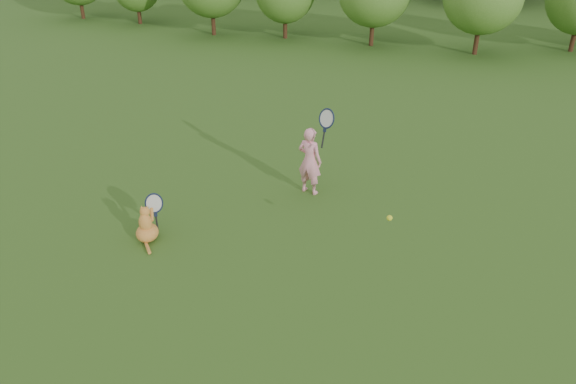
% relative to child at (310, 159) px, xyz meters
% --- Properties ---
extents(ground, '(100.00, 100.00, 0.00)m').
position_rel_child_xyz_m(ground, '(-0.18, -2.16, -0.59)').
color(ground, '#2D5718').
rests_on(ground, ground).
extents(child, '(0.67, 0.46, 1.67)m').
position_rel_child_xyz_m(child, '(0.00, 0.00, 0.00)').
color(child, pink).
rests_on(child, ground).
extents(cat, '(0.46, 0.76, 0.72)m').
position_rel_child_xyz_m(cat, '(-1.85, -1.99, -0.32)').
color(cat, '#C76026').
rests_on(cat, ground).
extents(tennis_ball, '(0.07, 0.07, 0.07)m').
position_rel_child_xyz_m(tennis_ball, '(1.46, -1.87, 0.22)').
color(tennis_ball, yellow).
rests_on(tennis_ball, ground).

